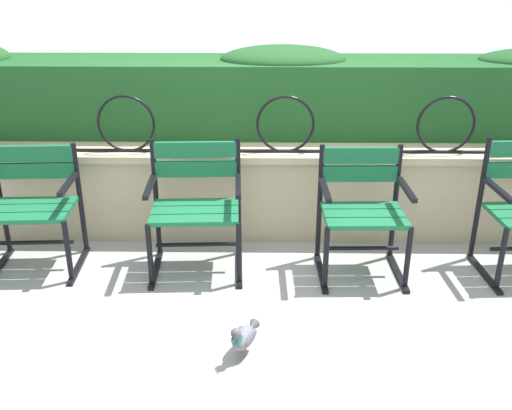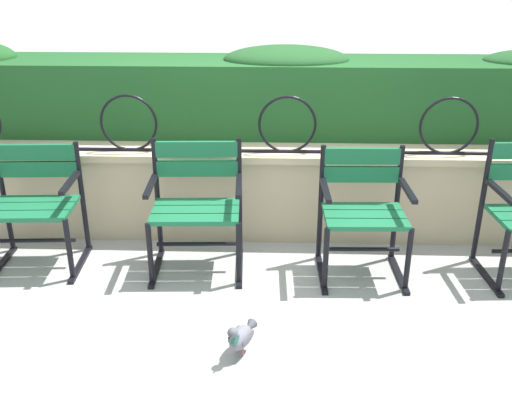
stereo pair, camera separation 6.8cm
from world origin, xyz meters
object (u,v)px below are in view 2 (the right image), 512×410
Objects in this scene: park_chair_centre_left at (196,203)px; park_chair_leftmost at (35,202)px; park_chair_centre_right at (363,209)px; pigeon_near_chairs at (241,336)px.

park_chair_leftmost is at bearing 179.35° from park_chair_centre_left.
park_chair_centre_right is 3.00× the size of pigeon_near_chairs.
park_chair_centre_left is 1.11m from pigeon_near_chairs.
park_chair_centre_left reaches higher than park_chair_centre_right.
park_chair_centre_right is at bearing -1.33° from park_chair_leftmost.
park_chair_centre_left is (1.11, -0.01, 0.01)m from park_chair_leftmost.
pigeon_near_chairs is (1.46, -1.00, -0.34)m from park_chair_leftmost.
park_chair_centre_left reaches higher than pigeon_near_chairs.
park_chair_leftmost is 2.22m from park_chair_centre_right.
pigeon_near_chairs is at bearing -70.27° from park_chair_centre_left.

